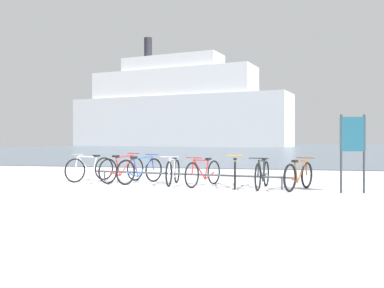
{
  "coord_description": "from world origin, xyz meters",
  "views": [
    {
      "loc": [
        1.37,
        -7.13,
        1.17
      ],
      "look_at": [
        -1.72,
        7.14,
        1.02
      ],
      "focal_mm": 40.27,
      "sensor_mm": 36.0,
      "label": 1
    }
  ],
  "objects_px": {
    "bicycle_3": "(173,172)",
    "bicycle_2": "(140,170)",
    "bicycle_4": "(203,173)",
    "bicycle_7": "(299,175)",
    "bicycle_5": "(235,173)",
    "info_sign": "(353,141)",
    "bicycle_1": "(122,169)",
    "bicycle_6": "(262,174)",
    "ferry_ship": "(176,109)",
    "bicycle_0": "(90,169)"
  },
  "relations": [
    {
      "from": "bicycle_3",
      "to": "bicycle_2",
      "type": "bearing_deg",
      "value": 169.77
    },
    {
      "from": "bicycle_4",
      "to": "bicycle_7",
      "type": "xyz_separation_m",
      "value": [
        2.32,
        -0.35,
        -0.0
      ]
    },
    {
      "from": "bicycle_5",
      "to": "info_sign",
      "type": "bearing_deg",
      "value": -14.88
    },
    {
      "from": "bicycle_5",
      "to": "info_sign",
      "type": "relative_size",
      "value": 0.99
    },
    {
      "from": "bicycle_1",
      "to": "bicycle_6",
      "type": "height_order",
      "value": "bicycle_1"
    },
    {
      "from": "bicycle_4",
      "to": "bicycle_7",
      "type": "distance_m",
      "value": 2.34
    },
    {
      "from": "bicycle_3",
      "to": "ferry_ship",
      "type": "bearing_deg",
      "value": 104.34
    },
    {
      "from": "info_sign",
      "to": "bicycle_1",
      "type": "bearing_deg",
      "value": 167.93
    },
    {
      "from": "bicycle_0",
      "to": "bicycle_5",
      "type": "height_order",
      "value": "bicycle_0"
    },
    {
      "from": "bicycle_0",
      "to": "ferry_ship",
      "type": "distance_m",
      "value": 66.05
    },
    {
      "from": "bicycle_4",
      "to": "bicycle_6",
      "type": "bearing_deg",
      "value": -8.94
    },
    {
      "from": "bicycle_0",
      "to": "bicycle_1",
      "type": "height_order",
      "value": "bicycle_1"
    },
    {
      "from": "bicycle_1",
      "to": "bicycle_5",
      "type": "bearing_deg",
      "value": -9.68
    },
    {
      "from": "bicycle_0",
      "to": "ferry_ship",
      "type": "relative_size",
      "value": 0.04
    },
    {
      "from": "bicycle_3",
      "to": "bicycle_4",
      "type": "height_order",
      "value": "bicycle_3"
    },
    {
      "from": "bicycle_5",
      "to": "bicycle_6",
      "type": "distance_m",
      "value": 0.71
    },
    {
      "from": "bicycle_3",
      "to": "bicycle_7",
      "type": "relative_size",
      "value": 1.09
    },
    {
      "from": "bicycle_2",
      "to": "bicycle_4",
      "type": "bearing_deg",
      "value": -10.46
    },
    {
      "from": "bicycle_7",
      "to": "info_sign",
      "type": "height_order",
      "value": "info_sign"
    },
    {
      "from": "bicycle_5",
      "to": "bicycle_7",
      "type": "relative_size",
      "value": 1.17
    },
    {
      "from": "ferry_ship",
      "to": "info_sign",
      "type": "bearing_deg",
      "value": -72.39
    },
    {
      "from": "bicycle_4",
      "to": "bicycle_7",
      "type": "height_order",
      "value": "bicycle_7"
    },
    {
      "from": "bicycle_5",
      "to": "bicycle_0",
      "type": "bearing_deg",
      "value": 171.97
    },
    {
      "from": "bicycle_3",
      "to": "bicycle_7",
      "type": "height_order",
      "value": "bicycle_3"
    },
    {
      "from": "bicycle_4",
      "to": "ferry_ship",
      "type": "distance_m",
      "value": 67.39
    },
    {
      "from": "bicycle_1",
      "to": "bicycle_2",
      "type": "xyz_separation_m",
      "value": [
        0.59,
        -0.2,
        -0.01
      ]
    },
    {
      "from": "bicycle_0",
      "to": "bicycle_1",
      "type": "xyz_separation_m",
      "value": [
        0.98,
        -0.04,
        0.01
      ]
    },
    {
      "from": "bicycle_2",
      "to": "bicycle_7",
      "type": "height_order",
      "value": "bicycle_2"
    },
    {
      "from": "bicycle_6",
      "to": "ferry_ship",
      "type": "bearing_deg",
      "value": 106.15
    },
    {
      "from": "bicycle_2",
      "to": "bicycle_1",
      "type": "bearing_deg",
      "value": 161.31
    },
    {
      "from": "bicycle_5",
      "to": "info_sign",
      "type": "distance_m",
      "value": 2.85
    },
    {
      "from": "bicycle_0",
      "to": "bicycle_4",
      "type": "distance_m",
      "value": 3.39
    },
    {
      "from": "bicycle_0",
      "to": "bicycle_1",
      "type": "bearing_deg",
      "value": -2.61
    },
    {
      "from": "bicycle_2",
      "to": "bicycle_3",
      "type": "bearing_deg",
      "value": -10.23
    },
    {
      "from": "info_sign",
      "to": "bicycle_4",
      "type": "bearing_deg",
      "value": 168.28
    },
    {
      "from": "bicycle_7",
      "to": "ferry_ship",
      "type": "bearing_deg",
      "value": 106.8
    },
    {
      "from": "bicycle_0",
      "to": "bicycle_3",
      "type": "height_order",
      "value": "bicycle_0"
    },
    {
      "from": "bicycle_0",
      "to": "bicycle_6",
      "type": "relative_size",
      "value": 0.87
    },
    {
      "from": "bicycle_4",
      "to": "bicycle_5",
      "type": "height_order",
      "value": "bicycle_5"
    },
    {
      "from": "bicycle_5",
      "to": "ferry_ship",
      "type": "height_order",
      "value": "ferry_ship"
    },
    {
      "from": "bicycle_1",
      "to": "ferry_ship",
      "type": "xyz_separation_m",
      "value": [
        -14.99,
        64.27,
        6.39
      ]
    },
    {
      "from": "bicycle_6",
      "to": "ferry_ship",
      "type": "xyz_separation_m",
      "value": [
        -18.83,
        65.03,
        6.4
      ]
    },
    {
      "from": "bicycle_2",
      "to": "bicycle_7",
      "type": "bearing_deg",
      "value": -9.36
    },
    {
      "from": "bicycle_3",
      "to": "bicycle_6",
      "type": "height_order",
      "value": "bicycle_6"
    },
    {
      "from": "bicycle_0",
      "to": "bicycle_2",
      "type": "bearing_deg",
      "value": -8.87
    },
    {
      "from": "bicycle_6",
      "to": "bicycle_7",
      "type": "distance_m",
      "value": 0.85
    },
    {
      "from": "bicycle_6",
      "to": "ferry_ship",
      "type": "relative_size",
      "value": 0.04
    },
    {
      "from": "bicycle_6",
      "to": "bicycle_7",
      "type": "relative_size",
      "value": 1.14
    },
    {
      "from": "bicycle_6",
      "to": "ferry_ship",
      "type": "height_order",
      "value": "ferry_ship"
    },
    {
      "from": "bicycle_7",
      "to": "bicycle_5",
      "type": "bearing_deg",
      "value": 167.55
    }
  ]
}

